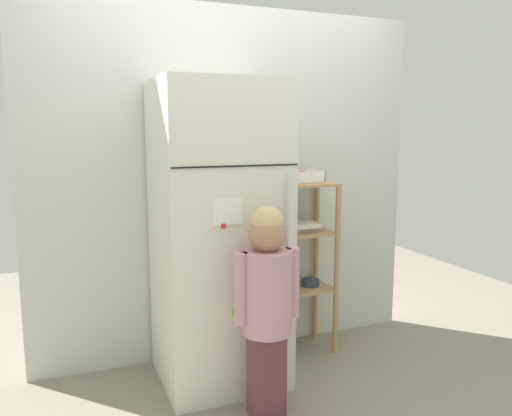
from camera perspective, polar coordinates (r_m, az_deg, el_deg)
The scene contains 6 objects.
ground_plane at distance 3.36m, azimuth -0.25°, elevation -17.81°, with size 6.00×6.00×0.00m, color gray.
kitchen_wall_back at distance 3.38m, azimuth -2.66°, elevation 2.63°, with size 2.64×0.03×2.28m, color silver.
refrigerator at distance 3.01m, azimuth -4.25°, elevation -2.99°, with size 0.71×0.70×1.78m.
child_standing at distance 2.65m, azimuth 1.22°, elevation -9.32°, with size 0.36×0.27×1.12m.
pantry_shelf_unit at distance 3.44m, azimuth 5.07°, elevation -4.66°, with size 0.43×0.32×1.16m.
fruit_bin at distance 3.38m, azimuth 5.42°, elevation 3.46°, with size 0.22×0.16×0.08m.
Camera 1 is at (-1.10, -2.79, 1.51)m, focal length 35.67 mm.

